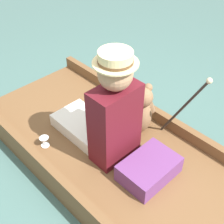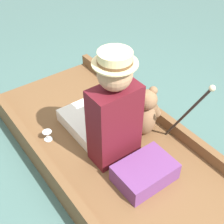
{
  "view_description": "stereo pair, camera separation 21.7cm",
  "coord_description": "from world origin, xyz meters",
  "px_view_note": "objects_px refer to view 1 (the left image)",
  "views": [
    {
      "loc": [
        -1.18,
        -1.16,
        1.96
      ],
      "look_at": [
        -0.03,
        0.04,
        0.56
      ],
      "focal_mm": 50.0,
      "sensor_mm": 36.0,
      "label": 1
    },
    {
      "loc": [
        -1.02,
        -1.3,
        1.96
      ],
      "look_at": [
        -0.03,
        0.04,
        0.56
      ],
      "focal_mm": 50.0,
      "sensor_mm": 36.0,
      "label": 2
    }
  ],
  "objects_px": {
    "seated_person": "(107,114)",
    "walking_cane": "(188,103)",
    "teddy_bear": "(141,111)",
    "wine_glass": "(44,140)"
  },
  "relations": [
    {
      "from": "teddy_bear",
      "to": "walking_cane",
      "type": "relative_size",
      "value": 0.66
    },
    {
      "from": "teddy_bear",
      "to": "seated_person",
      "type": "bearing_deg",
      "value": 174.49
    },
    {
      "from": "wine_glass",
      "to": "walking_cane",
      "type": "bearing_deg",
      "value": -41.32
    },
    {
      "from": "seated_person",
      "to": "walking_cane",
      "type": "height_order",
      "value": "seated_person"
    },
    {
      "from": "seated_person",
      "to": "teddy_bear",
      "type": "distance_m",
      "value": 0.37
    },
    {
      "from": "teddy_bear",
      "to": "walking_cane",
      "type": "distance_m",
      "value": 0.4
    },
    {
      "from": "walking_cane",
      "to": "wine_glass",
      "type": "bearing_deg",
      "value": 138.68
    },
    {
      "from": "seated_person",
      "to": "wine_glass",
      "type": "distance_m",
      "value": 0.58
    },
    {
      "from": "seated_person",
      "to": "wine_glass",
      "type": "height_order",
      "value": "seated_person"
    },
    {
      "from": "wine_glass",
      "to": "walking_cane",
      "type": "xyz_separation_m",
      "value": [
        0.82,
        -0.72,
        0.34
      ]
    }
  ]
}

